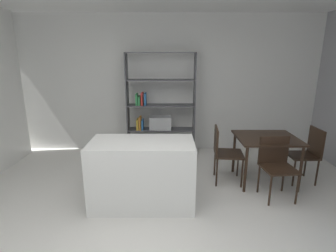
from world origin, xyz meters
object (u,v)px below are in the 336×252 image
at_px(kitchen_island, 144,173).
at_px(open_bookshelf, 158,113).
at_px(dining_chair_near, 277,162).
at_px(dining_chair_island_side, 224,149).
at_px(dining_table, 268,143).
at_px(dining_chair_window_side, 310,151).

xyz_separation_m(kitchen_island, open_bookshelf, (0.12, 1.92, 0.41)).
bearing_deg(dining_chair_near, dining_chair_island_side, 140.94).
height_order(kitchen_island, dining_chair_near, kitchen_island).
bearing_deg(dining_chair_island_side, dining_table, -85.22).
xyz_separation_m(open_bookshelf, dining_chair_island_side, (1.10, -1.25, -0.32)).
bearing_deg(kitchen_island, dining_chair_island_side, 28.75).
xyz_separation_m(dining_chair_window_side, dining_chair_island_side, (-1.37, 0.01, 0.02)).
height_order(kitchen_island, open_bookshelf, open_bookshelf).
bearing_deg(kitchen_island, dining_table, 19.12).
distance_m(kitchen_island, dining_chair_near, 1.91).
distance_m(kitchen_island, open_bookshelf, 1.96).
distance_m(dining_table, dining_chair_near, 0.46).
height_order(open_bookshelf, dining_chair_near, open_bookshelf).
bearing_deg(dining_chair_window_side, dining_chair_island_side, -91.63).
bearing_deg(dining_table, kitchen_island, -160.88).
bearing_deg(dining_chair_island_side, kitchen_island, 124.31).
bearing_deg(dining_table, dining_chair_near, -91.12).
relative_size(dining_table, dining_chair_window_side, 1.05).
relative_size(open_bookshelf, dining_chair_island_side, 2.29).
height_order(kitchen_island, dining_chair_window_side, kitchen_island).
relative_size(kitchen_island, open_bookshelf, 0.67).
relative_size(dining_chair_window_side, dining_chair_island_side, 0.99).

